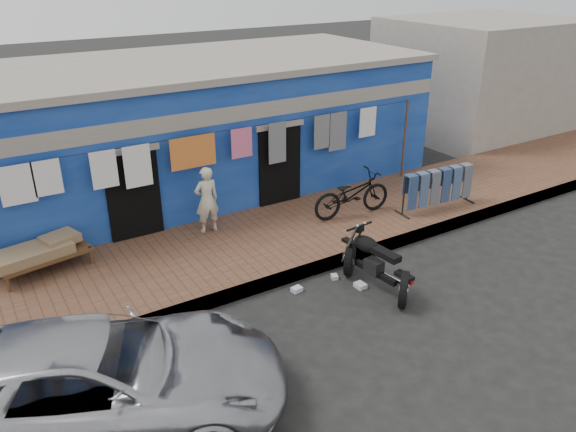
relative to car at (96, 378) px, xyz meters
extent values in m
plane|color=black|center=(4.22, 0.13, -0.71)|extent=(80.00, 80.00, 0.00)
cube|color=brown|center=(4.22, 3.13, -0.58)|extent=(28.00, 3.00, 0.25)
cube|color=gray|center=(4.22, 1.68, -0.58)|extent=(28.00, 0.10, 0.25)
cube|color=navy|center=(4.22, 7.13, 0.89)|extent=(12.00, 5.00, 3.20)
cube|color=#9E9384|center=(4.22, 4.69, 1.84)|extent=(12.00, 0.14, 0.35)
cube|color=#9E9384|center=(4.22, 7.13, 2.57)|extent=(12.20, 5.20, 0.16)
cube|color=black|center=(2.02, 4.61, 0.34)|extent=(1.10, 0.10, 2.10)
cube|color=black|center=(5.52, 4.61, 0.34)|extent=(1.10, 0.10, 2.10)
cube|color=#9E9384|center=(15.22, 7.13, 1.19)|extent=(6.00, 5.00, 3.80)
cylinder|color=brown|center=(9.22, 4.38, 0.59)|extent=(0.06, 0.06, 2.10)
cylinder|color=black|center=(4.22, 4.38, 1.59)|extent=(10.00, 0.01, 0.01)
cube|color=silver|center=(-0.09, 4.38, 1.22)|extent=(0.60, 0.02, 0.75)
cube|color=silver|center=(0.43, 4.38, 1.25)|extent=(0.50, 0.02, 0.68)
cube|color=silver|center=(1.46, 4.38, 1.21)|extent=(0.50, 0.02, 0.75)
cube|color=silver|center=(2.11, 4.38, 1.16)|extent=(0.55, 0.02, 0.86)
cube|color=#CC4C26|center=(3.30, 4.38, 1.25)|extent=(1.00, 0.02, 0.68)
cube|color=#D25F85|center=(4.43, 4.38, 1.26)|extent=(0.50, 0.02, 0.66)
cube|color=slate|center=(5.33, 4.38, 1.11)|extent=(0.45, 0.02, 0.95)
cube|color=slate|center=(6.56, 4.38, 1.18)|extent=(0.45, 0.02, 0.82)
cube|color=slate|center=(7.02, 4.38, 1.12)|extent=(0.50, 0.02, 0.94)
cube|color=silver|center=(7.93, 4.38, 1.22)|extent=(0.50, 0.02, 0.74)
imported|color=#B2B1B6|center=(0.00, 0.00, 0.00)|extent=(5.52, 4.02, 1.42)
imported|color=beige|center=(3.39, 4.04, 0.27)|extent=(0.53, 0.35, 1.46)
imported|color=black|center=(6.53, 3.10, 0.16)|extent=(1.97, 0.84, 1.24)
cube|color=silver|center=(3.92, 1.33, -0.67)|extent=(0.21, 0.17, 0.08)
cube|color=silver|center=(4.78, 1.33, -0.67)|extent=(0.16, 0.18, 0.08)
cube|color=silver|center=(5.00, 0.81, -0.67)|extent=(0.18, 0.22, 0.09)
camera|label=1|loc=(-0.88, -6.12, 4.90)|focal=35.00mm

